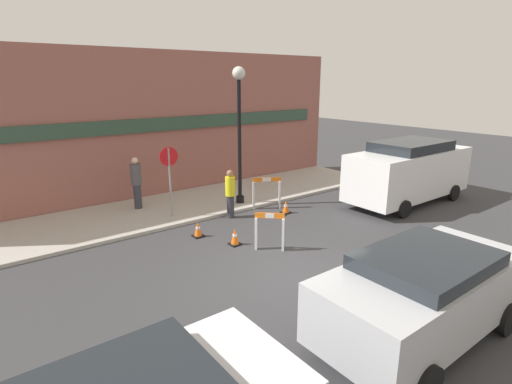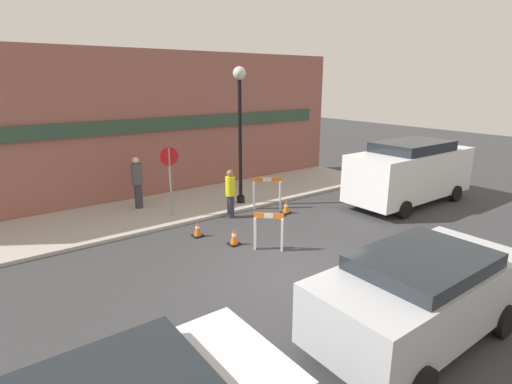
# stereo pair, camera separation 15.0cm
# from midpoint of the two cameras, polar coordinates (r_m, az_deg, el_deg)

# --- Properties ---
(ground_plane) EXTENTS (60.00, 60.00, 0.00)m
(ground_plane) POSITION_cam_midpoint_polar(r_m,az_deg,el_deg) (9.63, 5.49, -11.66)
(ground_plane) COLOR #38383A
(sidewalk_slab) EXTENTS (18.00, 3.51, 0.10)m
(sidewalk_slab) POSITION_cam_midpoint_polar(r_m,az_deg,el_deg) (14.50, -11.25, -2.10)
(sidewalk_slab) COLOR #ADA89E
(sidewalk_slab) RESTS_ON ground_plane
(storefront_facade) EXTENTS (18.00, 0.22, 5.50)m
(storefront_facade) POSITION_cam_midpoint_polar(r_m,az_deg,el_deg) (15.59, -14.74, 9.10)
(storefront_facade) COLOR #93564C
(storefront_facade) RESTS_ON ground_plane
(streetlamp_post) EXTENTS (0.44, 0.44, 4.75)m
(streetlamp_post) POSITION_cam_midpoint_polar(r_m,az_deg,el_deg) (13.98, -2.01, 10.64)
(streetlamp_post) COLOR black
(streetlamp_post) RESTS_ON sidewalk_slab
(stop_sign) EXTENTS (0.60, 0.08, 2.28)m
(stop_sign) POSITION_cam_midpoint_polar(r_m,az_deg,el_deg) (13.01, -11.88, 3.04)
(stop_sign) COLOR gray
(stop_sign) RESTS_ON sidewalk_slab
(barricade_0) EXTENTS (0.91, 0.63, 1.13)m
(barricade_0) POSITION_cam_midpoint_polar(r_m,az_deg,el_deg) (14.05, 1.90, 0.07)
(barricade_0) COLOR white
(barricade_0) RESTS_ON ground_plane
(barricade_1) EXTENTS (0.66, 0.64, 1.05)m
(barricade_1) POSITION_cam_midpoint_polar(r_m,az_deg,el_deg) (10.66, 2.21, -5.50)
(barricade_1) COLOR white
(barricade_1) RESTS_ON ground_plane
(traffic_cone_0) EXTENTS (0.30, 0.30, 0.46)m
(traffic_cone_0) POSITION_cam_midpoint_polar(r_m,az_deg,el_deg) (11.79, -7.99, -5.30)
(traffic_cone_0) COLOR black
(traffic_cone_0) RESTS_ON ground_plane
(traffic_cone_1) EXTENTS (0.30, 0.30, 0.46)m
(traffic_cone_1) POSITION_cam_midpoint_polar(r_m,az_deg,el_deg) (13.70, 4.65, -2.17)
(traffic_cone_1) COLOR black
(traffic_cone_1) RESTS_ON ground_plane
(traffic_cone_2) EXTENTS (0.30, 0.30, 0.48)m
(traffic_cone_2) POSITION_cam_midpoint_polar(r_m,az_deg,el_deg) (11.11, -2.77, -6.42)
(traffic_cone_2) COLOR black
(traffic_cone_2) RESTS_ON ground_plane
(person_worker) EXTENTS (0.41, 0.41, 1.62)m
(person_worker) POSITION_cam_midpoint_polar(r_m,az_deg,el_deg) (13.08, -3.34, -0.01)
(person_worker) COLOR #33333D
(person_worker) RESTS_ON ground_plane
(person_pedestrian) EXTENTS (0.47, 0.47, 1.79)m
(person_pedestrian) POSITION_cam_midpoint_polar(r_m,az_deg,el_deg) (14.28, -16.32, 1.53)
(person_pedestrian) COLOR #33333D
(person_pedestrian) RESTS_ON sidewalk_slab
(parked_car_1) EXTENTS (4.22, 1.99, 1.61)m
(parked_car_1) POSITION_cam_midpoint_polar(r_m,az_deg,el_deg) (7.64, 22.90, -12.92)
(parked_car_1) COLOR #B7BABF
(parked_car_1) RESTS_ON ground_plane
(work_van) EXTENTS (5.26, 2.11, 2.30)m
(work_van) POSITION_cam_midpoint_polar(r_m,az_deg,el_deg) (15.65, 21.44, 2.98)
(work_van) COLOR white
(work_van) RESTS_ON ground_plane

